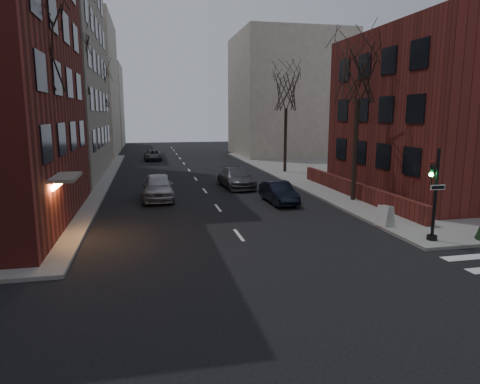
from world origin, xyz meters
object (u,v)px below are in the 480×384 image
tree_left_c (97,90)px  tree_right_a (359,73)px  tree_left_a (31,46)px  tree_right_b (286,92)px  car_lane_silver (158,187)px  sandwich_board (385,215)px  car_lane_far (153,155)px  parked_sedan (279,193)px  car_lane_gray (236,178)px  traffic_signal (434,201)px  streetlamp_near (80,135)px  tree_left_b (74,66)px  streetlamp_far (107,126)px

tree_left_c → tree_right_a: same height
tree_left_a → tree_right_b: size_ratio=1.12×
car_lane_silver → sandwich_board: (10.73, -9.76, -0.19)m
tree_left_a → car_lane_silver: size_ratio=2.06×
tree_right_a → car_lane_far: tree_right_a is taller
tree_left_a → parked_sedan: (12.80, 4.63, -7.79)m
car_lane_silver → car_lane_gray: 6.95m
traffic_signal → tree_right_b: tree_right_b is taller
streetlamp_near → car_lane_far: bearing=78.8°
tree_left_b → tree_left_c: (0.00, 14.00, -0.88)m
streetlamp_near → streetlamp_far: bearing=90.0°
car_lane_silver → car_lane_far: (0.05, 24.87, -0.24)m
traffic_signal → car_lane_far: (-11.31, 37.28, -1.30)m
tree_left_c → car_lane_far: bearing=49.1°
tree_right_b → parked_sedan: 15.80m
parked_sedan → car_lane_silver: size_ratio=0.82×
tree_left_b → streetlamp_near: 6.18m
tree_left_c → car_lane_silver: 20.64m
tree_left_a → streetlamp_near: (0.60, 8.00, -4.23)m
tree_left_b → sandwich_board: (16.10, -14.35, -8.25)m
tree_right_b → streetlamp_near: size_ratio=1.46×
traffic_signal → car_lane_silver: bearing=132.5°
tree_left_c → parked_sedan: size_ratio=2.37×
car_lane_gray → car_lane_far: (-5.93, 21.33, -0.15)m
tree_left_b → tree_left_c: size_ratio=1.11×
streetlamp_near → streetlamp_far: same height
parked_sedan → car_lane_gray: size_ratio=0.79×
tree_right_b → streetlamp_far: size_ratio=1.46×
tree_right_b → sandwich_board: bearing=-94.2°
streetlamp_near → sandwich_board: streetlamp_near is taller
streetlamp_near → parked_sedan: size_ratio=1.53×
tree_left_c → car_lane_far: 11.13m
car_lane_gray → car_lane_far: 22.14m
tree_right_a → parked_sedan: (-4.80, 0.63, -7.35)m
car_lane_far → sandwich_board: size_ratio=4.28×
tree_right_a → streetlamp_near: (-17.00, 4.00, -3.79)m
tree_right_b → streetlamp_near: tree_right_b is taller
tree_left_c → tree_right_a: bearing=-51.3°
traffic_signal → sandwich_board: 3.00m
traffic_signal → tree_left_c: 35.76m
tree_left_c → sandwich_board: size_ratio=9.52×
sandwich_board → car_lane_gray: bearing=87.2°
streetlamp_near → streetlamp_far: (0.00, 20.00, 0.00)m
parked_sedan → sandwich_board: 7.72m
tree_left_a → traffic_signal: bearing=-16.6°
car_lane_gray → tree_left_a: bearing=-139.8°
tree_left_c → streetlamp_far: (0.60, 2.00, -3.79)m
sandwich_board → tree_left_a: bearing=149.3°
tree_left_c → car_lane_gray: bearing=-53.0°
streetlamp_near → streetlamp_far: 20.00m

